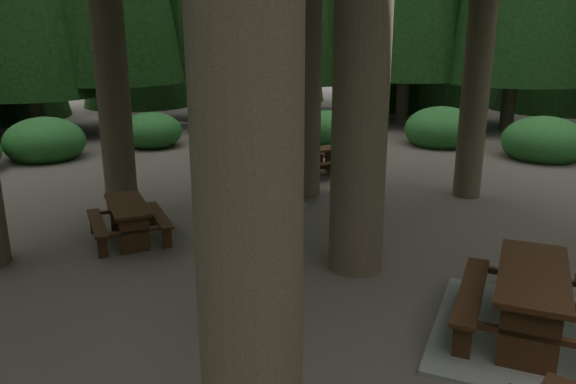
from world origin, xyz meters
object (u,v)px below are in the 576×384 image
picnic_table_b (128,216)px  picnic_table_d (310,158)px  picnic_table_c (248,192)px  picnic_table_a (528,314)px

picnic_table_b → picnic_table_d: size_ratio=1.05×
picnic_table_b → picnic_table_c: picnic_table_c is taller
picnic_table_a → picnic_table_c: (-0.21, 6.80, -0.08)m
picnic_table_b → picnic_table_c: size_ratio=0.74×
picnic_table_a → picnic_table_c: picnic_table_a is taller
picnic_table_a → picnic_table_b: 6.68m
picnic_table_b → picnic_table_a: bearing=-143.9°
picnic_table_b → picnic_table_c: 3.04m
picnic_table_c → picnic_table_d: 2.80m
picnic_table_b → picnic_table_c: bearing=-64.5°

